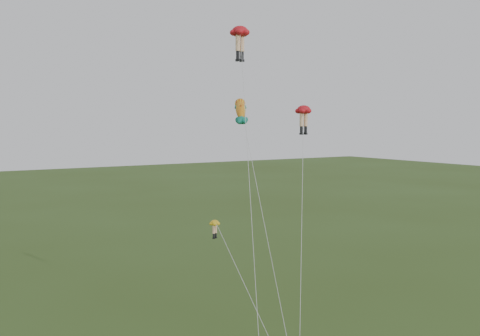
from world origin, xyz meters
TOP-DOWN VIEW (x-y plane):
  - legs_kite_red_high at (2.88, 7.55)m, footprint 5.87×11.14m
  - legs_kite_red_mid at (5.63, 2.93)m, footprint 5.40×6.43m
  - legs_kite_yellow at (-0.93, 4.35)m, footprint 1.06×8.92m
  - fish_kite at (3.00, 7.61)m, footprint 3.83×11.75m

SIDE VIEW (x-z plane):
  - legs_kite_yellow at x=-0.93m, z-range 3.00..10.69m
  - legs_kite_red_mid at x=5.63m, z-range 7.23..23.33m
  - fish_kite at x=3.00m, z-range 7.26..24.24m
  - legs_kite_red_high at x=2.88m, z-range 10.33..32.75m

